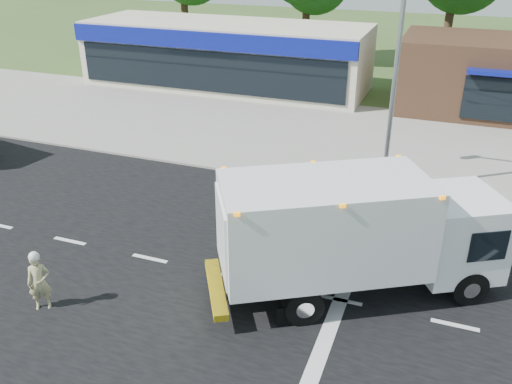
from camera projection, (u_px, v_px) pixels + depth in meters
ground at (240, 278)px, 15.85m from camera, size 120.00×120.00×0.00m
road_asphalt at (240, 278)px, 15.85m from camera, size 60.00×14.00×0.02m
sidewalk at (313, 171)px, 22.74m from camera, size 60.00×2.40×0.12m
parking_apron at (342, 130)px, 27.65m from camera, size 60.00×9.00×0.02m
lane_markings at (268, 316)px, 14.28m from camera, size 55.20×7.00×0.01m
ems_box_truck at (355, 229)px, 14.38m from camera, size 8.09×6.10×3.52m
emergency_worker at (39, 281)px, 14.26m from camera, size 0.72×0.67×1.76m
retail_strip_mall at (226, 55)px, 34.61m from camera, size 18.00×6.20×4.00m
brown_storefront at (494, 76)px, 29.62m from camera, size 10.00×6.70×4.00m
traffic_signal_pole at (378, 63)px, 19.37m from camera, size 3.51×0.25×8.00m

